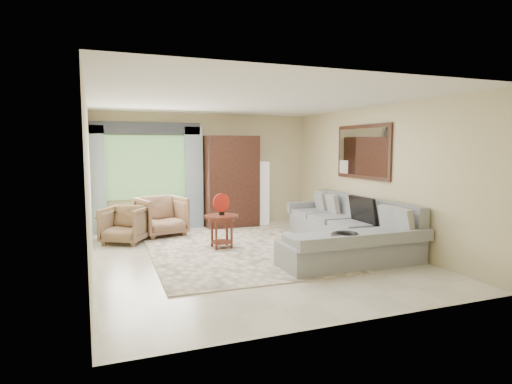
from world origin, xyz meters
name	(u,v)px	position (x,y,z in m)	size (l,w,h in m)	color
ground	(250,256)	(0.00, 0.00, 0.00)	(6.00, 6.00, 0.00)	silver
area_rug	(237,250)	(-0.09, 0.41, 0.01)	(3.00, 4.00, 0.02)	#F8E4C4
sectional_sofa	(346,234)	(1.78, -0.18, 0.28)	(2.30, 3.46, 0.90)	gray
tv_screen	(363,210)	(2.05, -0.30, 0.72)	(0.06, 0.74, 0.48)	black
garden_hose	(345,236)	(1.00, -1.38, 0.55)	(0.43, 0.43, 0.09)	black
coffee_table	(222,231)	(-0.29, 0.68, 0.32)	(0.62, 0.62, 0.62)	#501E15
red_disc	(221,203)	(-0.29, 0.68, 0.85)	(0.34, 0.34, 0.03)	#A51A10
armchair_left	(125,225)	(-1.90, 1.78, 0.35)	(0.75, 0.78, 0.71)	brown
armchair_right	(162,216)	(-1.14, 2.22, 0.41)	(0.88, 0.90, 0.82)	brown
potted_plant	(110,224)	(-2.16, 2.31, 0.30)	(0.53, 0.46, 0.59)	#999999
armoire	(232,182)	(0.55, 2.72, 1.05)	(1.20, 0.55, 2.10)	black
floor_lamp	(263,193)	(1.35, 2.78, 0.75)	(0.24, 0.24, 1.50)	silver
window	(146,167)	(-1.35, 2.97, 1.40)	(1.80, 0.04, 1.40)	#669E59
curtain_left	(95,180)	(-2.40, 2.88, 1.15)	(0.40, 0.08, 2.30)	#9EB7CC
curtain_right	(194,178)	(-0.30, 2.88, 1.15)	(0.40, 0.08, 2.30)	#9EB7CC
valance	(145,128)	(-1.35, 2.90, 2.25)	(2.40, 0.12, 0.26)	#1E232D
wall_mirror	(363,152)	(2.46, 0.35, 1.75)	(0.05, 1.70, 1.05)	black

